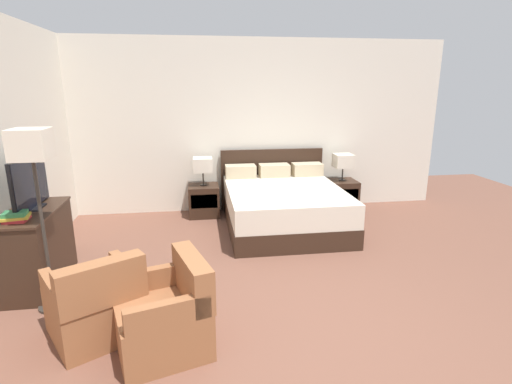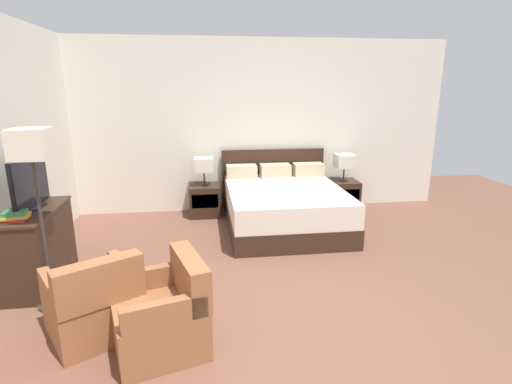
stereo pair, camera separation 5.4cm
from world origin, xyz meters
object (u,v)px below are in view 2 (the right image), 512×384
at_px(book_small_top, 15,213).
at_px(armchair_companion, 164,315).
at_px(table_lamp_left, 204,165).
at_px(tv, 30,183).
at_px(bed, 284,206).
at_px(floor_lamp, 33,160).
at_px(armchair_by_window, 95,304).
at_px(nightstand_right, 342,195).
at_px(dresser, 36,246).
at_px(nightstand_left, 205,200).
at_px(book_red_cover, 17,219).
at_px(book_blue_cover, 15,216).
at_px(table_lamp_right, 344,161).

bearing_deg(book_small_top, armchair_companion, -34.21).
height_order(table_lamp_left, tv, tv).
bearing_deg(bed, table_lamp_left, 148.78).
height_order(bed, floor_lamp, floor_lamp).
bearing_deg(armchair_by_window, nightstand_right, 43.62).
height_order(dresser, floor_lamp, floor_lamp).
bearing_deg(nightstand_left, tv, -131.50).
distance_m(armchair_by_window, floor_lamp, 1.37).
bearing_deg(nightstand_left, armchair_by_window, -107.02).
distance_m(tv, floor_lamp, 0.74).
bearing_deg(floor_lamp, armchair_by_window, -44.85).
height_order(nightstand_left, nightstand_right, same).
height_order(nightstand_right, dresser, dresser).
distance_m(table_lamp_left, book_red_cover, 3.01).
distance_m(table_lamp_left, dresser, 2.79).
bearing_deg(tv, nightstand_left, 48.50).
bearing_deg(book_red_cover, armchair_companion, -34.39).
bearing_deg(nightstand_right, book_red_cover, -149.70).
bearing_deg(armchair_by_window, floor_lamp, 135.15).
height_order(nightstand_left, armchair_companion, armchair_companion).
height_order(book_blue_cover, armchair_by_window, book_blue_cover).
bearing_deg(table_lamp_left, tv, -131.48).
height_order(table_lamp_left, table_lamp_right, same).
relative_size(bed, floor_lamp, 1.18).
bearing_deg(armchair_companion, tv, 136.07).
relative_size(book_small_top, armchair_companion, 0.23).
bearing_deg(book_blue_cover, floor_lamp, -32.35).
bearing_deg(armchair_by_window, table_lamp_left, 72.98).
relative_size(nightstand_left, nightstand_right, 1.00).
xyz_separation_m(table_lamp_right, armchair_by_window, (-3.29, -3.14, -0.56)).
bearing_deg(tv, floor_lamp, -63.65).
bearing_deg(nightstand_right, tv, -153.88).
bearing_deg(dresser, book_small_top, -92.60).
relative_size(table_lamp_left, table_lamp_right, 1.00).
bearing_deg(book_red_cover, table_lamp_left, 53.36).
distance_m(armchair_companion, floor_lamp, 1.79).
relative_size(bed, nightstand_left, 3.99).
bearing_deg(table_lamp_left, nightstand_right, -0.04).
xyz_separation_m(nightstand_left, table_lamp_right, (2.33, 0.00, 0.59)).
bearing_deg(book_red_cover, armchair_by_window, -41.14).
bearing_deg(table_lamp_right, dresser, -152.98).
bearing_deg(dresser, nightstand_right, 27.01).
bearing_deg(nightstand_right, table_lamp_left, 179.96).
xyz_separation_m(dresser, book_small_top, (-0.01, -0.31, 0.47)).
distance_m(nightstand_right, book_blue_cover, 4.83).
xyz_separation_m(nightstand_right, dresser, (-4.12, -2.10, 0.17)).
xyz_separation_m(book_blue_cover, armchair_companion, (1.44, -0.98, -0.58)).
bearing_deg(bed, armchair_companion, -119.75).
bearing_deg(armchair_by_window, nightstand_left, 72.98).
bearing_deg(book_small_top, nightstand_left, 53.20).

